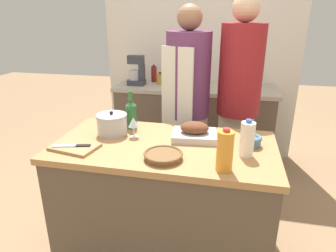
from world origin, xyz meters
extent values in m
plane|color=#9E7A56|center=(0.00, 0.00, 0.00)|extent=(12.00, 12.00, 0.00)
cube|color=brown|center=(0.00, 0.00, 0.41)|extent=(1.34, 0.71, 0.82)
cube|color=#B27F4C|center=(0.00, 0.00, 0.84)|extent=(1.39, 0.73, 0.04)
cube|color=brown|center=(0.00, 1.49, 0.43)|extent=(1.66, 0.58, 0.86)
cube|color=#ADA393|center=(0.00, 1.49, 0.88)|extent=(1.71, 0.60, 0.04)
cube|color=silver|center=(0.00, 1.84, 1.27)|extent=(2.21, 0.10, 2.55)
cube|color=#BCBCC1|center=(0.17, 0.12, 0.89)|extent=(0.30, 0.25, 0.04)
ellipsoid|color=brown|center=(0.17, 0.12, 0.94)|extent=(0.20, 0.15, 0.08)
cylinder|color=brown|center=(0.04, -0.20, 0.88)|extent=(0.20, 0.20, 0.03)
torus|color=brown|center=(0.04, -0.20, 0.90)|extent=(0.22, 0.22, 0.02)
cube|color=#AD7F51|center=(-0.52, -0.18, 0.87)|extent=(0.30, 0.23, 0.02)
cylinder|color=#B7B7BC|center=(-0.38, 0.09, 0.93)|extent=(0.20, 0.20, 0.13)
cylinder|color=#B7B7BC|center=(-0.38, 0.09, 1.00)|extent=(0.21, 0.21, 0.01)
sphere|color=black|center=(-0.38, 0.09, 1.01)|extent=(0.02, 0.02, 0.02)
cylinder|color=slate|center=(0.53, 0.09, 0.89)|extent=(0.12, 0.12, 0.05)
torus|color=slate|center=(0.53, 0.09, 0.92)|extent=(0.13, 0.13, 0.03)
cylinder|color=orange|center=(0.38, -0.26, 0.97)|extent=(0.09, 0.09, 0.22)
cylinder|color=red|center=(0.38, -0.26, 1.09)|extent=(0.04, 0.04, 0.02)
cylinder|color=white|center=(0.49, -0.06, 0.97)|extent=(0.08, 0.08, 0.20)
cylinder|color=#3360B2|center=(0.49, -0.06, 1.08)|extent=(0.03, 0.03, 0.02)
cylinder|color=#28662D|center=(-0.29, 0.23, 0.95)|extent=(0.08, 0.08, 0.17)
cone|color=#28662D|center=(-0.29, 0.23, 1.05)|extent=(0.08, 0.08, 0.03)
cylinder|color=#28662D|center=(-0.29, 0.23, 1.10)|extent=(0.03, 0.03, 0.07)
cylinder|color=silver|center=(-0.22, 0.06, 0.87)|extent=(0.06, 0.06, 0.00)
cylinder|color=silver|center=(-0.22, 0.06, 0.90)|extent=(0.01, 0.01, 0.07)
cone|color=silver|center=(-0.22, 0.06, 0.97)|extent=(0.07, 0.07, 0.06)
cube|color=#B7B7BC|center=(-0.57, -0.20, 0.89)|extent=(0.14, 0.07, 0.01)
cube|color=black|center=(-0.46, -0.17, 0.89)|extent=(0.09, 0.05, 0.01)
cube|color=#333842|center=(-0.64, 1.42, 0.93)|extent=(0.18, 0.14, 0.06)
cylinder|color=#B7B7BC|center=(-0.66, 1.42, 1.01)|extent=(0.13, 0.13, 0.10)
cube|color=#333842|center=(-0.58, 1.42, 1.04)|extent=(0.05, 0.08, 0.17)
cube|color=#333842|center=(-0.64, 1.42, 1.17)|extent=(0.17, 0.08, 0.09)
cylinder|color=#B28E2D|center=(-0.39, 1.49, 0.96)|extent=(0.06, 0.06, 0.12)
cylinder|color=black|center=(-0.39, 1.49, 1.02)|extent=(0.03, 0.03, 0.02)
cylinder|color=#332D28|center=(0.00, 1.41, 1.00)|extent=(0.05, 0.05, 0.20)
cylinder|color=black|center=(0.00, 1.41, 1.11)|extent=(0.02, 0.02, 0.02)
cylinder|color=maroon|center=(-0.49, 1.61, 0.98)|extent=(0.06, 0.06, 0.17)
cylinder|color=black|center=(-0.49, 1.61, 1.08)|extent=(0.03, 0.03, 0.02)
cube|color=beige|center=(0.03, 0.73, 0.41)|extent=(0.34, 0.29, 0.82)
cylinder|color=#663360|center=(0.03, 0.73, 1.16)|extent=(0.36, 0.36, 0.68)
sphere|color=#996B4C|center=(0.03, 0.73, 1.61)|extent=(0.20, 0.20, 0.20)
cube|color=silver|center=(-0.03, 0.57, 0.97)|extent=(0.27, 0.12, 0.87)
cube|color=beige|center=(0.45, 0.77, 0.43)|extent=(0.30, 0.22, 0.85)
cylinder|color=maroon|center=(0.45, 0.77, 1.21)|extent=(0.35, 0.35, 0.71)
sphere|color=#DBAD89|center=(0.45, 0.77, 1.67)|extent=(0.21, 0.21, 0.21)
camera|label=1|loc=(0.39, -1.67, 1.63)|focal=32.00mm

